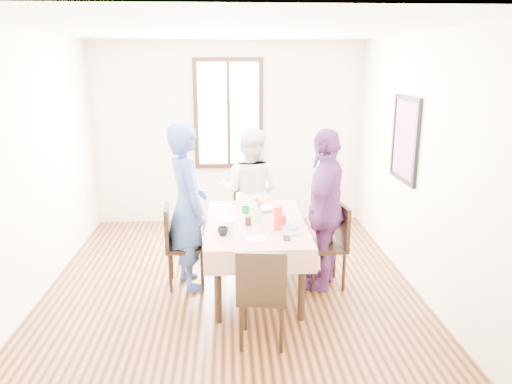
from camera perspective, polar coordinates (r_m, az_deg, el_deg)
ground at (r=5.60m, az=-2.90°, el=-10.39°), size 4.50×4.50×0.00m
back_wall at (r=7.39m, az=-3.18°, el=6.76°), size 4.00×0.00×4.00m
right_wall at (r=5.55m, az=18.06°, el=3.34°), size 0.00×4.50×4.50m
window_frame at (r=7.34m, az=-3.22°, el=9.06°), size 1.02×0.06×1.62m
window_pane at (r=7.35m, az=-3.22°, el=9.06°), size 0.90×0.02×1.50m
art_poster at (r=5.79m, az=16.98°, el=5.89°), size 0.04×0.76×0.96m
dining_table at (r=5.30m, az=-0.03°, el=-7.46°), size 0.91×1.52×0.75m
tablecloth at (r=5.17m, az=-0.03°, el=-3.55°), size 1.03×1.64×0.01m
chair_left at (r=5.42m, az=-8.17°, el=-6.20°), size 0.45×0.45×0.91m
chair_right at (r=5.41m, az=8.01°, el=-6.24°), size 0.45×0.45×0.91m
chair_far at (r=6.26m, az=-0.58°, el=-3.14°), size 0.45×0.45×0.91m
chair_near at (r=4.32m, az=0.77°, el=-11.75°), size 0.47×0.47×0.91m
person_left at (r=5.28m, az=-8.13°, el=-1.72°), size 0.63×0.76×1.79m
person_far at (r=6.14m, az=-0.58°, el=-0.04°), size 0.95×0.85×1.62m
person_right at (r=5.27m, az=7.96°, el=-2.03°), size 0.78×1.10×1.74m
mug_black at (r=4.77m, az=-3.87°, el=-4.57°), size 0.12×0.12×0.08m
mug_flag at (r=5.07m, az=3.07°, el=-3.34°), size 0.14×0.14×0.09m
mug_green at (r=5.45m, az=-1.23°, el=-2.08°), size 0.11×0.11×0.07m
serving_bowl at (r=5.53m, az=1.03°, el=-1.98°), size 0.24×0.24×0.05m
juice_carton at (r=4.91m, az=2.55°, el=-3.05°), size 0.08×0.08×0.24m
butter_tub at (r=4.81m, az=4.23°, el=-4.56°), size 0.11×0.11×0.06m
jam_jar at (r=5.04m, az=-0.93°, el=-3.43°), size 0.07×0.07×0.09m
drinking_glass at (r=4.92m, az=-3.01°, el=-3.84°), size 0.07×0.07×0.10m
smartphone at (r=4.69m, az=3.60°, el=-5.39°), size 0.07×0.14×0.01m
flower_vase at (r=5.16m, az=0.24°, el=-2.64°), size 0.08×0.08×0.15m
plate_left at (r=5.23m, az=-3.40°, el=-3.20°), size 0.20×0.20×0.01m
plate_right at (r=5.27m, az=2.91°, el=-3.07°), size 0.20×0.20×0.01m
plate_far at (r=5.75m, az=-0.37°, el=-1.50°), size 0.20×0.20×0.01m
plate_near at (r=4.66m, az=0.08°, el=-5.49°), size 0.20×0.20×0.01m
butter_lid at (r=4.80m, az=4.23°, el=-4.18°), size 0.12×0.12×0.01m
flower_bunch at (r=5.12m, az=0.24°, el=-1.29°), size 0.09×0.09×0.10m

